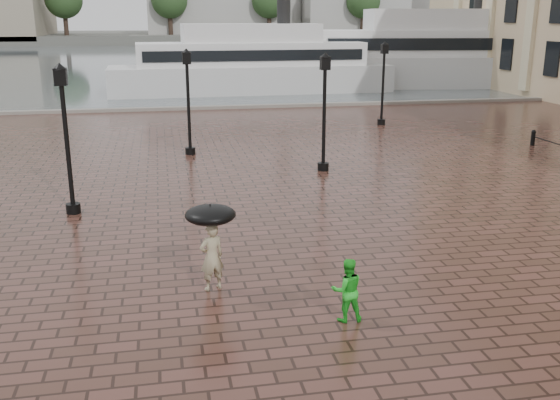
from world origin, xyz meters
name	(u,v)px	position (x,y,z in m)	size (l,w,h in m)	color
ground	(359,362)	(0.00, 0.00, 0.00)	(300.00, 300.00, 0.00)	#3B231A
harbour_water	(178,56)	(0.00, 92.00, 0.00)	(240.00, 240.00, 0.00)	#434C52
quay_edge	(210,109)	(0.00, 32.00, 0.00)	(80.00, 0.60, 0.30)	slate
far_shore	(169,37)	(0.00, 160.00, 1.00)	(300.00, 60.00, 2.00)	#4C4C47
distant_skyline	(360,2)	(48.14, 150.00, 9.45)	(102.50, 22.00, 33.00)	#9B9892
far_trees	(169,0)	(0.00, 138.00, 9.42)	(188.00, 8.00, 13.50)	#2D2119
street_lamps	(198,102)	(-1.60, 17.60, 2.33)	(21.44, 14.44, 4.40)	black
adult_pedestrian	(212,257)	(-2.26, 3.56, 0.77)	(0.56, 0.37, 1.54)	tan
child_pedestrian	(347,290)	(0.23, 1.58, 0.65)	(0.64, 0.50, 1.31)	green
ferry_near	(251,65)	(4.08, 40.92, 2.19)	(22.37, 5.91, 7.29)	#BEBEBE
ferry_far	(441,55)	(21.07, 42.76, 2.66)	(27.67, 10.12, 8.87)	#BEBEBE
umbrella	(210,215)	(-2.26, 3.56, 1.74)	(1.10, 1.10, 1.10)	black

